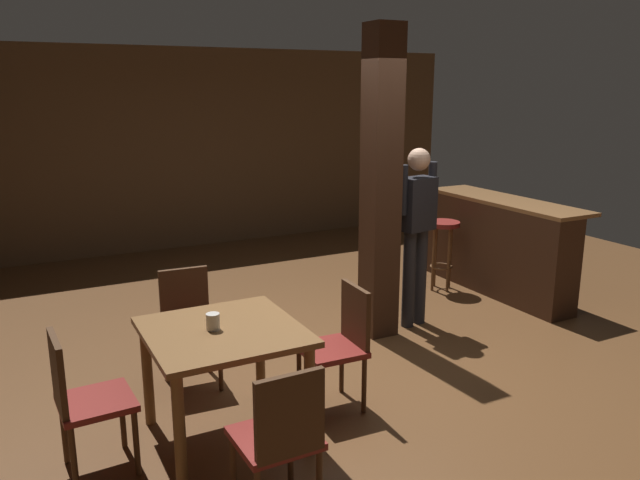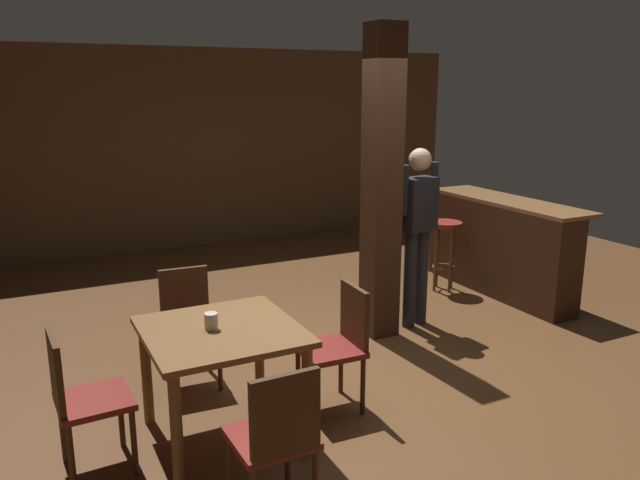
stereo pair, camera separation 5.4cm
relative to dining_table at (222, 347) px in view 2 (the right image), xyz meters
name	(u,v)px [view 2 (the right image)]	position (x,y,z in m)	size (l,w,h in m)	color
ground_plane	(367,356)	(1.51, 0.68, -0.64)	(10.80, 10.80, 0.00)	brown
wall_back	(208,148)	(1.51, 5.18, 0.76)	(8.00, 0.10, 2.80)	brown
pillar	(382,186)	(1.87, 1.08, 0.76)	(0.28, 0.28, 2.80)	#382114
dining_table	(222,347)	(0.00, 0.00, 0.00)	(0.96, 0.96, 0.77)	brown
chair_south	(276,435)	(-0.01, -0.91, -0.14)	(0.43, 0.43, 0.89)	maroon
chair_east	(340,341)	(0.88, 0.03, -0.14)	(0.44, 0.44, 0.89)	maroon
chair_north	(188,321)	(0.02, 0.90, -0.14)	(0.45, 0.45, 0.89)	maroon
chair_west	(80,395)	(-0.87, 0.00, -0.14)	(0.44, 0.44, 0.89)	maroon
napkin_cup	(211,321)	(-0.06, 0.02, 0.18)	(0.09, 0.09, 0.11)	beige
standing_person	(418,225)	(2.29, 1.10, 0.36)	(0.47, 0.26, 1.72)	black
bar_counter	(499,246)	(3.69, 1.50, -0.10)	(0.56, 2.04, 1.06)	brown
bar_stool_near	(445,239)	(3.22, 1.85, -0.04)	(0.37, 0.37, 0.79)	maroon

